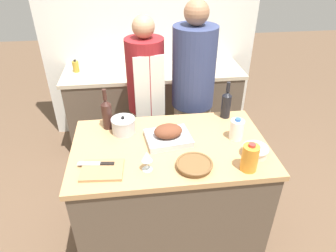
{
  "coord_description": "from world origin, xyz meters",
  "views": [
    {
      "loc": [
        -0.23,
        -1.69,
        2.15
      ],
      "look_at": [
        0.0,
        0.12,
        1.0
      ],
      "focal_mm": 32.0,
      "sensor_mm": 36.0,
      "label": 1
    }
  ],
  "objects": [
    {
      "name": "person_cook_aproned",
      "position": [
        -0.12,
        0.8,
        0.9
      ],
      "size": [
        0.34,
        0.36,
        1.63
      ],
      "rotation": [
        0.0,
        0.0,
        0.16
      ],
      "color": "beige",
      "rests_on": "ground_plane"
    },
    {
      "name": "cutting_board",
      "position": [
        -0.45,
        -0.22,
        0.93
      ],
      "size": [
        0.27,
        0.22,
        0.02
      ],
      "color": "#AD7F51",
      "rests_on": "kitchen_island"
    },
    {
      "name": "wine_bottle_dark",
      "position": [
        -0.44,
        0.29,
        1.04
      ],
      "size": [
        0.08,
        0.08,
        0.32
      ],
      "color": "#381E19",
      "rests_on": "kitchen_island"
    },
    {
      "name": "condiment_bottle_tall",
      "position": [
        -0.83,
        1.48,
        0.97
      ],
      "size": [
        0.07,
        0.07,
        0.13
      ],
      "color": "#B28E2D",
      "rests_on": "back_counter"
    },
    {
      "name": "wine_bottle_green",
      "position": [
        0.49,
        0.33,
        1.04
      ],
      "size": [
        0.08,
        0.08,
        0.3
      ],
      "color": "black",
      "rests_on": "kitchen_island"
    },
    {
      "name": "knife_chef",
      "position": [
        -0.49,
        -0.17,
        0.94
      ],
      "size": [
        0.23,
        0.06,
        0.01
      ],
      "color": "#B7B7BC",
      "rests_on": "cutting_board"
    },
    {
      "name": "wine_glass_left",
      "position": [
        -0.18,
        -0.24,
        1.02
      ],
      "size": [
        0.07,
        0.07,
        0.14
      ],
      "color": "silver",
      "rests_on": "kitchen_island"
    },
    {
      "name": "back_counter",
      "position": [
        0.0,
        1.42,
        0.46
      ],
      "size": [
        1.97,
        0.6,
        0.91
      ],
      "color": "brown",
      "rests_on": "ground_plane"
    },
    {
      "name": "stock_pot",
      "position": [
        -0.32,
        0.2,
        0.98
      ],
      "size": [
        0.18,
        0.18,
        0.14
      ],
      "color": "#B7B7BC",
      "rests_on": "kitchen_island"
    },
    {
      "name": "milk_jug",
      "position": [
        0.48,
        0.03,
        0.99
      ],
      "size": [
        0.1,
        0.1,
        0.16
      ],
      "color": "white",
      "rests_on": "kitchen_island"
    },
    {
      "name": "ground_plane",
      "position": [
        0.0,
        0.0,
        0.0
      ],
      "size": [
        12.0,
        12.0,
        0.0
      ],
      "primitive_type": "plane",
      "color": "brown"
    },
    {
      "name": "kitchen_island",
      "position": [
        0.0,
        0.0,
        0.46
      ],
      "size": [
        1.37,
        0.83,
        0.92
      ],
      "color": "brown",
      "rests_on": "ground_plane"
    },
    {
      "name": "back_wall",
      "position": [
        0.0,
        1.77,
        1.27
      ],
      "size": [
        2.47,
        0.1,
        2.55
      ],
      "color": "silver",
      "rests_on": "ground_plane"
    },
    {
      "name": "roasting_pan",
      "position": [
        -0.01,
        0.05,
        0.97
      ],
      "size": [
        0.34,
        0.29,
        0.13
      ],
      "color": "#BCBCC1",
      "rests_on": "kitchen_island"
    },
    {
      "name": "mixing_bowl",
      "position": [
        0.55,
        -0.18,
        0.95
      ],
      "size": [
        0.17,
        0.17,
        0.06
      ],
      "color": "beige",
      "rests_on": "kitchen_island"
    },
    {
      "name": "wicker_basket",
      "position": [
        0.12,
        -0.26,
        0.94
      ],
      "size": [
        0.23,
        0.23,
        0.04
      ],
      "color": "brown",
      "rests_on": "kitchen_island"
    },
    {
      "name": "condiment_bottle_short",
      "position": [
        0.43,
        1.37,
        1.01
      ],
      "size": [
        0.06,
        0.06,
        0.21
      ],
      "color": "#332D28",
      "rests_on": "back_counter"
    },
    {
      "name": "juice_jug",
      "position": [
        0.45,
        -0.31,
        1.01
      ],
      "size": [
        0.1,
        0.1,
        0.19
      ],
      "color": "orange",
      "rests_on": "kitchen_island"
    },
    {
      "name": "person_cook_guest",
      "position": [
        0.3,
        0.72,
        0.97
      ],
      "size": [
        0.38,
        0.38,
        1.75
      ],
      "rotation": [
        0.0,
        0.0,
        0.03
      ],
      "color": "beige",
      "rests_on": "ground_plane"
    }
  ]
}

